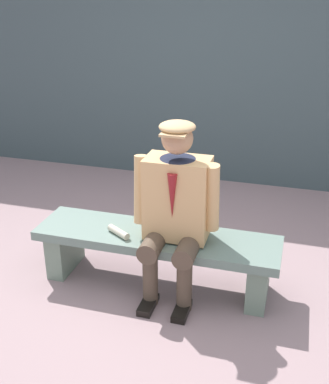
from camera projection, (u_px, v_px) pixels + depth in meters
ground_plane at (157, 282)px, 3.74m from camera, size 30.00×30.00×0.00m
bench at (156, 248)px, 3.62m from camera, size 1.84×0.47×0.43m
seated_man at (175, 205)px, 3.37m from camera, size 0.63×0.57×1.31m
rolled_magazine at (119, 232)px, 3.54m from camera, size 0.20×0.15×0.05m
stadium_wall at (218, 72)px, 5.30m from camera, size 12.00×0.24×2.47m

